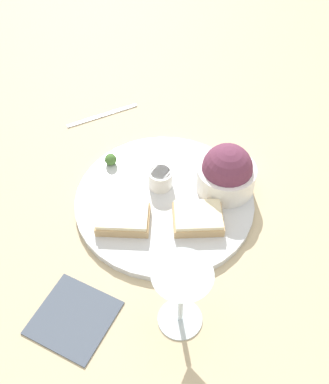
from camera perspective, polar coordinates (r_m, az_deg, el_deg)
ground_plane at (r=0.91m, az=0.00°, el=-1.37°), size 4.00×4.00×0.00m
dinner_plate at (r=0.91m, az=0.00°, el=-1.10°), size 0.34×0.34×0.01m
salad_bowl at (r=0.90m, az=7.37°, el=2.32°), size 0.11×0.11×0.10m
sauce_ramekin at (r=0.91m, az=-0.49°, el=1.71°), size 0.05×0.05×0.04m
cheese_toast_near at (r=0.86m, az=-4.92°, el=-3.10°), size 0.12×0.11×0.03m
cheese_toast_far at (r=0.86m, az=3.99°, el=-3.09°), size 0.11×0.11×0.03m
wine_glass at (r=0.70m, az=2.05°, el=-11.41°), size 0.09×0.09×0.14m
garnish at (r=0.96m, az=-6.39°, el=3.86°), size 0.02×0.02×0.02m
napkin at (r=0.80m, az=-10.73°, el=-14.39°), size 0.16×0.16×0.01m
fork at (r=1.09m, az=-7.36°, el=9.04°), size 0.16×0.04×0.01m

